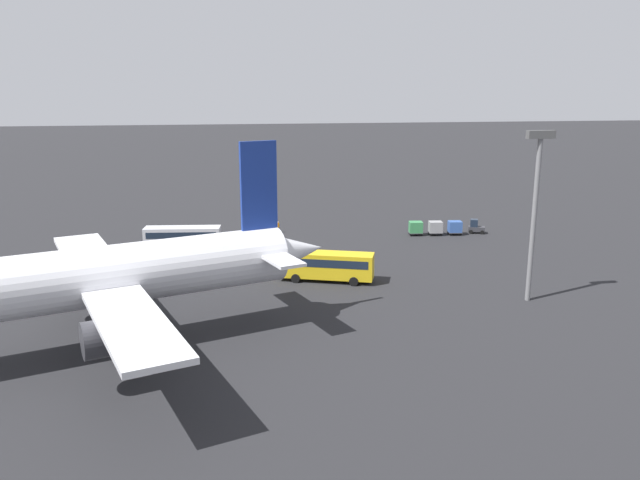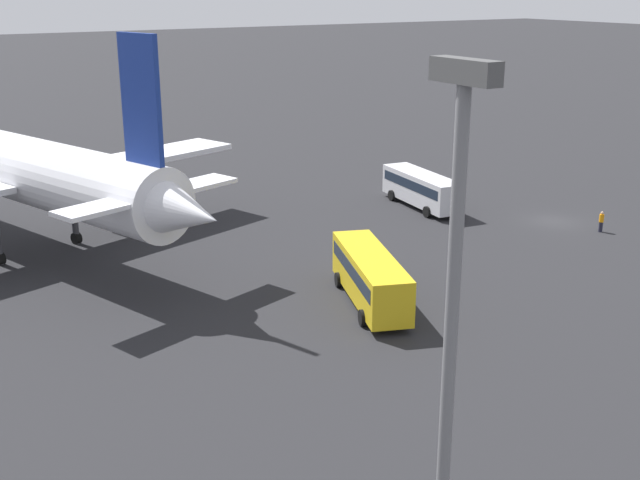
{
  "view_description": "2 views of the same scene",
  "coord_description": "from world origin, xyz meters",
  "px_view_note": "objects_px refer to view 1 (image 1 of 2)",
  "views": [
    {
      "loc": [
        5.56,
        90.63,
        21.24
      ],
      "look_at": [
        -6.79,
        20.33,
        3.86
      ],
      "focal_mm": 35.0,
      "sensor_mm": 36.0,
      "label": 1
    },
    {
      "loc": [
        -45.78,
        51.81,
        19.59
      ],
      "look_at": [
        -1.42,
        24.54,
        2.85
      ],
      "focal_mm": 45.0,
      "sensor_mm": 36.0,
      "label": 2
    }
  ],
  "objects_px": {
    "airplane": "(90,279)",
    "baggage_tug": "(476,227)",
    "worker_person": "(278,227)",
    "shuttle_bus_far": "(326,264)",
    "shuttle_bus_near": "(183,236)",
    "cargo_cart_blue": "(455,227)",
    "cargo_cart_green": "(416,227)",
    "cargo_cart_grey": "(435,227)"
  },
  "relations": [
    {
      "from": "airplane",
      "to": "baggage_tug",
      "type": "xyz_separation_m",
      "value": [
        -48.99,
        -35.78,
        -5.37
      ]
    },
    {
      "from": "worker_person",
      "to": "shuttle_bus_far",
      "type": "bearing_deg",
      "value": 96.22
    },
    {
      "from": "shuttle_bus_near",
      "to": "cargo_cart_blue",
      "type": "bearing_deg",
      "value": -170.27
    },
    {
      "from": "airplane",
      "to": "cargo_cart_blue",
      "type": "relative_size",
      "value": 19.01
    },
    {
      "from": "shuttle_bus_far",
      "to": "shuttle_bus_near",
      "type": "bearing_deg",
      "value": -26.2
    },
    {
      "from": "shuttle_bus_far",
      "to": "worker_person",
      "type": "relative_size",
      "value": 6.23
    },
    {
      "from": "airplane",
      "to": "cargo_cart_green",
      "type": "xyz_separation_m",
      "value": [
        -39.6,
        -35.9,
        -5.12
      ]
    },
    {
      "from": "shuttle_bus_near",
      "to": "cargo_cart_green",
      "type": "distance_m",
      "value": 33.83
    },
    {
      "from": "baggage_tug",
      "to": "cargo_cart_blue",
      "type": "relative_size",
      "value": 1.23
    },
    {
      "from": "worker_person",
      "to": "cargo_cart_grey",
      "type": "distance_m",
      "value": 23.54
    },
    {
      "from": "cargo_cart_blue",
      "to": "cargo_cart_green",
      "type": "xyz_separation_m",
      "value": [
        5.85,
        -0.7,
        0.0
      ]
    },
    {
      "from": "shuttle_bus_far",
      "to": "cargo_cart_grey",
      "type": "height_order",
      "value": "shuttle_bus_far"
    },
    {
      "from": "airplane",
      "to": "baggage_tug",
      "type": "relative_size",
      "value": 15.5
    },
    {
      "from": "baggage_tug",
      "to": "cargo_cart_green",
      "type": "relative_size",
      "value": 1.23
    },
    {
      "from": "baggage_tug",
      "to": "worker_person",
      "type": "height_order",
      "value": "baggage_tug"
    },
    {
      "from": "cargo_cart_blue",
      "to": "cargo_cart_green",
      "type": "relative_size",
      "value": 1.0
    },
    {
      "from": "baggage_tug",
      "to": "cargo_cart_green",
      "type": "height_order",
      "value": "baggage_tug"
    },
    {
      "from": "baggage_tug",
      "to": "shuttle_bus_near",
      "type": "bearing_deg",
      "value": 24.46
    },
    {
      "from": "shuttle_bus_near",
      "to": "cargo_cart_blue",
      "type": "relative_size",
      "value": 4.68
    },
    {
      "from": "airplane",
      "to": "shuttle_bus_far",
      "type": "xyz_separation_m",
      "value": [
        -22.41,
        -16.02,
        -4.35
      ]
    },
    {
      "from": "airplane",
      "to": "cargo_cart_green",
      "type": "distance_m",
      "value": 53.7
    },
    {
      "from": "shuttle_bus_far",
      "to": "baggage_tug",
      "type": "height_order",
      "value": "shuttle_bus_far"
    },
    {
      "from": "cargo_cart_blue",
      "to": "cargo_cart_green",
      "type": "distance_m",
      "value": 5.89
    },
    {
      "from": "cargo_cart_grey",
      "to": "cargo_cart_green",
      "type": "height_order",
      "value": "same"
    },
    {
      "from": "cargo_cart_blue",
      "to": "cargo_cart_green",
      "type": "bearing_deg",
      "value": -6.83
    },
    {
      "from": "airplane",
      "to": "worker_person",
      "type": "bearing_deg",
      "value": -133.63
    },
    {
      "from": "baggage_tug",
      "to": "cargo_cart_blue",
      "type": "xyz_separation_m",
      "value": [
        3.54,
        0.57,
        0.25
      ]
    },
    {
      "from": "shuttle_bus_far",
      "to": "baggage_tug",
      "type": "distance_m",
      "value": 33.14
    },
    {
      "from": "shuttle_bus_near",
      "to": "baggage_tug",
      "type": "bearing_deg",
      "value": -169.73
    },
    {
      "from": "shuttle_bus_near",
      "to": "shuttle_bus_far",
      "type": "height_order",
      "value": "shuttle_bus_far"
    },
    {
      "from": "baggage_tug",
      "to": "cargo_cart_grey",
      "type": "distance_m",
      "value": 6.47
    },
    {
      "from": "cargo_cart_blue",
      "to": "cargo_cart_grey",
      "type": "distance_m",
      "value": 2.94
    },
    {
      "from": "shuttle_bus_far",
      "to": "baggage_tug",
      "type": "bearing_deg",
      "value": -123.25
    },
    {
      "from": "baggage_tug",
      "to": "cargo_cart_blue",
      "type": "bearing_deg",
      "value": 30.41
    },
    {
      "from": "airplane",
      "to": "shuttle_bus_near",
      "type": "relative_size",
      "value": 4.06
    },
    {
      "from": "cargo_cart_green",
      "to": "worker_person",
      "type": "bearing_deg",
      "value": -14.66
    },
    {
      "from": "airplane",
      "to": "cargo_cart_grey",
      "type": "distance_m",
      "value": 55.64
    },
    {
      "from": "shuttle_bus_near",
      "to": "cargo_cart_grey",
      "type": "relative_size",
      "value": 4.68
    },
    {
      "from": "airplane",
      "to": "baggage_tug",
      "type": "distance_m",
      "value": 60.9
    },
    {
      "from": "shuttle_bus_far",
      "to": "baggage_tug",
      "type": "xyz_separation_m",
      "value": [
        -26.59,
        -19.76,
        -1.02
      ]
    },
    {
      "from": "shuttle_bus_near",
      "to": "cargo_cart_grey",
      "type": "height_order",
      "value": "shuttle_bus_near"
    },
    {
      "from": "cargo_cart_grey",
      "to": "worker_person",
      "type": "bearing_deg",
      "value": -13.8
    }
  ]
}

